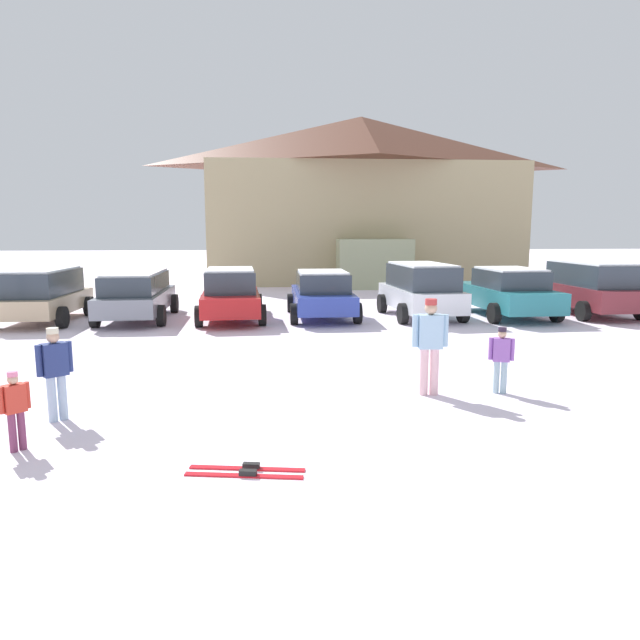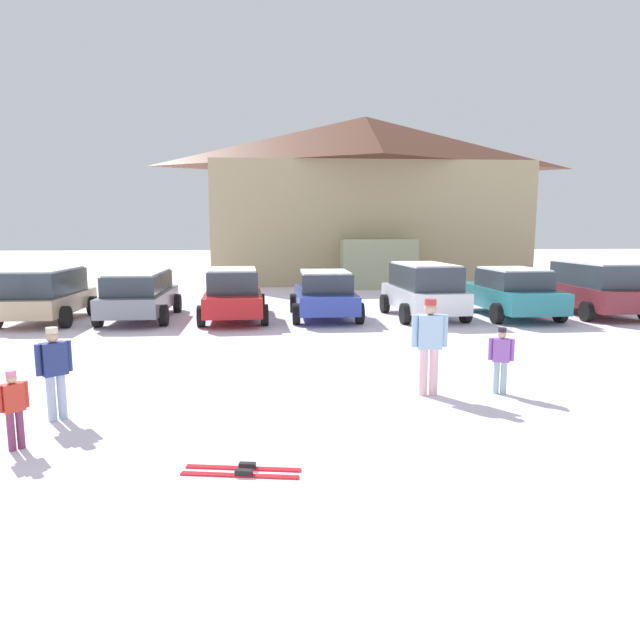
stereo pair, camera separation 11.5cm
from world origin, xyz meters
The scene contains 14 objects.
ground centered at (0.00, 0.00, 0.00)m, with size 160.00×160.00×0.00m, color white.
ski_lodge centered at (4.97, 28.39, 4.58)m, with size 17.19×10.34×9.04m.
parked_beige_suv centered at (-7.27, 14.09, 0.89)m, with size 2.20×4.07×1.65m.
parked_grey_wagon centered at (-4.48, 14.33, 0.84)m, with size 2.19×4.66×1.53m.
parked_red_sedan centered at (-1.51, 14.12, 0.82)m, with size 2.26×4.75×1.63m.
parked_blue_hatchback centered at (1.41, 14.19, 0.78)m, with size 2.16×4.31×1.53m.
parked_white_suv centered at (4.61, 13.95, 0.94)m, with size 2.30×4.10×1.77m.
parked_teal_hatchback centered at (7.49, 13.90, 0.82)m, with size 2.36×4.59×1.61m.
parked_maroon_van centered at (10.45, 14.02, 0.95)m, with size 2.18×4.29×1.79m.
skier_adult_in_blue_parka centered at (2.39, 5.25, 0.94)m, with size 0.62×0.26×1.67m.
skier_teen_in_navy_coat centered at (-3.50, 4.43, 0.79)m, with size 0.43×0.37×1.41m.
skier_child_in_red_jacket centered at (-3.59, 3.26, 0.59)m, with size 0.30×0.29×1.05m.
skier_child_in_purple_jacket centered at (3.65, 5.22, 0.66)m, with size 0.41×0.25×1.16m.
pair_of_skis centered at (-0.64, 2.29, 0.02)m, with size 1.41×0.52×0.08m.
Camera 2 is at (-0.26, -4.08, 2.81)m, focal length 32.00 mm.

